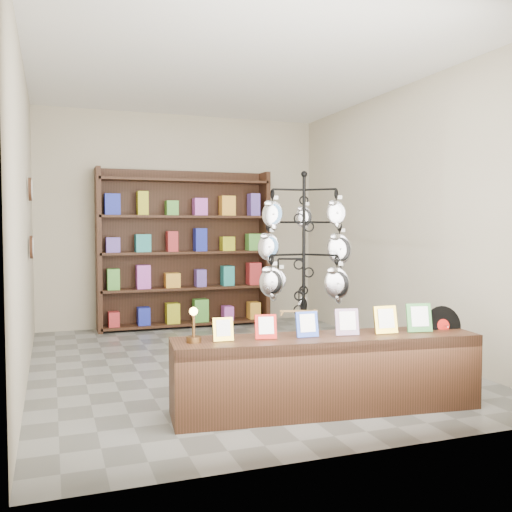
% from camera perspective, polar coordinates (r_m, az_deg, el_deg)
% --- Properties ---
extents(ground, '(5.00, 5.00, 0.00)m').
position_cam_1_polar(ground, '(6.01, -2.09, -10.65)').
color(ground, slate).
rests_on(ground, ground).
extents(room_envelope, '(5.00, 5.00, 5.00)m').
position_cam_1_polar(room_envelope, '(5.86, -2.12, 7.24)').
color(room_envelope, '#B2A88F').
rests_on(room_envelope, ground).
extents(display_tree, '(1.08, 1.08, 1.96)m').
position_cam_1_polar(display_tree, '(5.67, 4.80, 0.12)').
color(display_tree, black).
rests_on(display_tree, ground).
extents(front_shelf, '(2.40, 0.75, 0.84)m').
position_cam_1_polar(front_shelf, '(4.49, 7.09, -11.55)').
color(front_shelf, black).
rests_on(front_shelf, ground).
extents(back_shelving, '(2.42, 0.36, 2.20)m').
position_cam_1_polar(back_shelving, '(8.07, -7.09, 0.22)').
color(back_shelving, black).
rests_on(back_shelving, ground).
extents(wall_clocks, '(0.03, 0.24, 0.84)m').
position_cam_1_polar(wall_clocks, '(6.37, -21.61, 3.53)').
color(wall_clocks, black).
rests_on(wall_clocks, ground).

